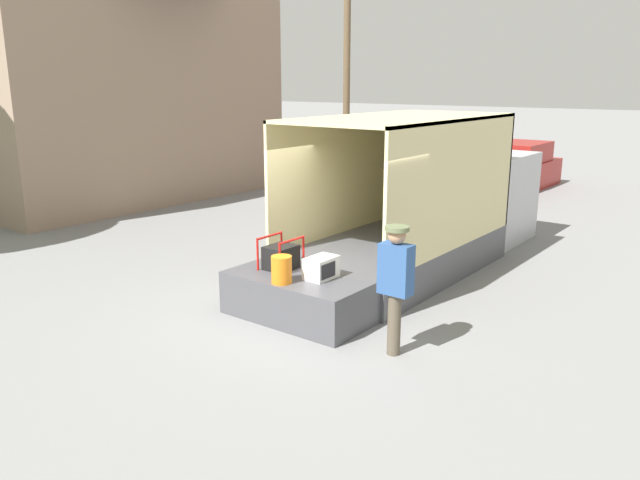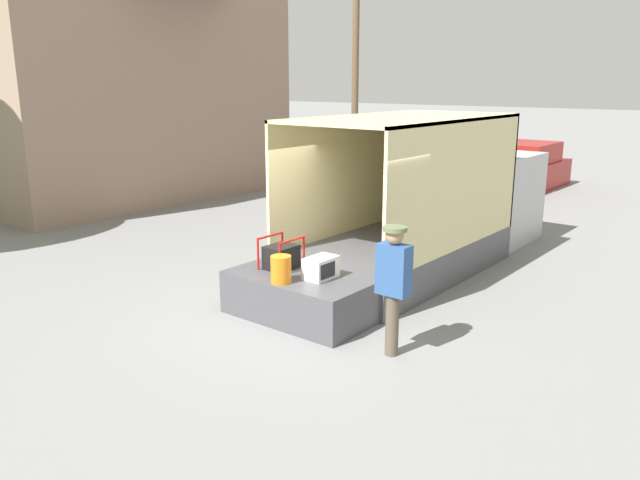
% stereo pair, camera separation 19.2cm
% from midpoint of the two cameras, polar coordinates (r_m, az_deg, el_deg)
% --- Properties ---
extents(ground_plane, '(160.00, 160.00, 0.00)m').
position_cam_midpoint_polar(ground_plane, '(10.32, -0.43, -6.17)').
color(ground_plane, gray).
extents(box_truck, '(7.03, 2.41, 2.99)m').
position_cam_midpoint_polar(box_truck, '(13.47, 10.56, 2.38)').
color(box_truck, '#B2B2B7').
rests_on(box_truck, ground).
extents(tailgate_deck, '(1.18, 2.29, 0.69)m').
position_cam_midpoint_polar(tailgate_deck, '(9.78, -2.58, -5.24)').
color(tailgate_deck, '#4C4C51').
rests_on(tailgate_deck, ground).
extents(microwave, '(0.52, 0.35, 0.34)m').
position_cam_midpoint_polar(microwave, '(9.51, -0.45, -2.55)').
color(microwave, white).
rests_on(microwave, tailgate_deck).
extents(portable_generator, '(0.61, 0.50, 0.53)m').
position_cam_midpoint_polar(portable_generator, '(10.03, -4.08, -1.51)').
color(portable_generator, black).
rests_on(portable_generator, tailgate_deck).
extents(orange_bucket, '(0.31, 0.31, 0.41)m').
position_cam_midpoint_polar(orange_bucket, '(9.31, -4.13, -2.71)').
color(orange_bucket, orange).
rests_on(orange_bucket, tailgate_deck).
extents(worker_person, '(0.32, 0.44, 1.79)m').
position_cam_midpoint_polar(worker_person, '(8.30, 6.27, -3.34)').
color(worker_person, brown).
rests_on(worker_person, ground).
extents(pickup_truck_red, '(5.37, 1.99, 1.57)m').
position_cam_midpoint_polar(pickup_truck_red, '(22.30, 16.62, 6.10)').
color(pickup_truck_red, maroon).
rests_on(pickup_truck_red, ground).
extents(house_backdrop, '(9.90, 7.83, 8.40)m').
position_cam_midpoint_polar(house_backdrop, '(21.92, -20.09, 15.26)').
color(house_backdrop, gray).
rests_on(house_backdrop, ground).
extents(utility_pole, '(1.80, 0.28, 8.77)m').
position_cam_midpoint_polar(utility_pole, '(26.18, 2.25, 16.38)').
color(utility_pole, brown).
rests_on(utility_pole, ground).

